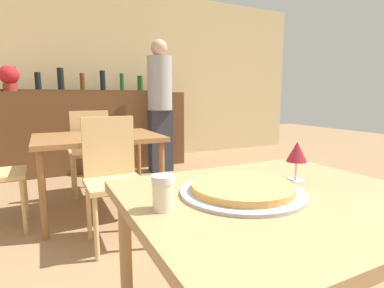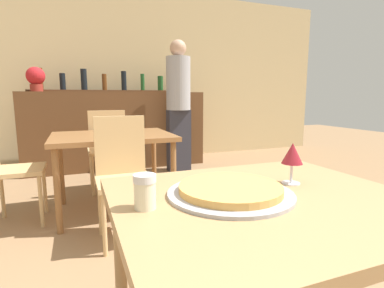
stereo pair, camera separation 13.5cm
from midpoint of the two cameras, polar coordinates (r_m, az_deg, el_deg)
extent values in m
cube|color=#D1B784|center=(5.16, -19.80, 12.22)|extent=(8.00, 0.05, 2.80)
cube|color=#A87F51|center=(1.07, 12.34, -10.36)|extent=(1.01, 0.86, 0.04)
cylinder|color=#A87F51|center=(1.38, -15.36, -22.93)|extent=(0.05, 0.05, 0.70)
cylinder|color=#A87F51|center=(1.74, 15.74, -15.78)|extent=(0.05, 0.05, 0.70)
cube|color=brown|center=(2.83, -18.82, 1.16)|extent=(1.06, 0.83, 0.04)
cylinder|color=brown|center=(2.53, -27.99, -8.74)|extent=(0.05, 0.05, 0.69)
cylinder|color=brown|center=(2.67, -7.20, -6.85)|extent=(0.05, 0.05, 0.69)
cylinder|color=brown|center=(3.22, -27.74, -5.08)|extent=(0.05, 0.05, 0.69)
cylinder|color=brown|center=(3.32, -11.26, -3.76)|extent=(0.05, 0.05, 0.69)
cube|color=brown|center=(4.67, -18.50, 2.42)|extent=(2.60, 0.56, 1.13)
cube|color=brown|center=(4.79, -19.10, 9.51)|extent=(2.39, 0.24, 0.03)
cylinder|color=#5B3314|center=(4.76, -31.62, 10.67)|extent=(0.08, 0.08, 0.30)
cylinder|color=black|center=(4.75, -28.04, 10.56)|extent=(0.08, 0.08, 0.23)
cylinder|color=black|center=(4.75, -24.51, 11.23)|extent=(0.09, 0.09, 0.30)
cylinder|color=#5B3314|center=(4.77, -20.94, 11.04)|extent=(0.07, 0.07, 0.24)
cylinder|color=black|center=(4.81, -17.45, 11.49)|extent=(0.08, 0.08, 0.29)
cylinder|color=#1E5123|center=(4.87, -14.00, 11.41)|extent=(0.06, 0.06, 0.26)
cylinder|color=#1E5123|center=(4.94, -10.64, 11.33)|extent=(0.09, 0.09, 0.23)
cylinder|color=black|center=(5.03, -7.40, 11.57)|extent=(0.07, 0.07, 0.27)
cube|color=tan|center=(2.23, -16.12, -7.25)|extent=(0.40, 0.40, 0.04)
cube|color=tan|center=(2.36, -17.20, -0.42)|extent=(0.38, 0.04, 0.45)
cylinder|color=tan|center=(2.13, -19.60, -15.04)|extent=(0.03, 0.03, 0.44)
cylinder|color=tan|center=(2.19, -10.49, -13.98)|extent=(0.03, 0.03, 0.44)
cylinder|color=tan|center=(2.45, -20.62, -11.91)|extent=(0.03, 0.03, 0.44)
cylinder|color=tan|center=(2.50, -12.70, -11.10)|extent=(0.03, 0.03, 0.44)
cube|color=tan|center=(3.51, -20.11, -1.53)|extent=(0.40, 0.40, 0.04)
cube|color=tan|center=(3.30, -19.97, 2.07)|extent=(0.38, 0.04, 0.45)
cylinder|color=tan|center=(3.75, -17.63, -4.48)|extent=(0.03, 0.03, 0.44)
cylinder|color=tan|center=(3.72, -22.83, -4.89)|extent=(0.03, 0.03, 0.44)
cylinder|color=tan|center=(3.42, -16.72, -5.72)|extent=(0.03, 0.03, 0.44)
cylinder|color=tan|center=(3.39, -22.42, -6.19)|extent=(0.03, 0.03, 0.44)
cylinder|color=tan|center=(2.75, -30.67, -10.26)|extent=(0.03, 0.03, 0.44)
cylinder|color=tan|center=(3.08, -30.25, -8.26)|extent=(0.03, 0.03, 0.44)
cylinder|color=#A3A3A8|center=(1.05, 5.92, -9.17)|extent=(0.43, 0.43, 0.01)
cylinder|color=gold|center=(1.04, 5.93, -8.24)|extent=(0.35, 0.35, 0.02)
cylinder|color=beige|center=(0.91, -9.78, -9.88)|extent=(0.07, 0.07, 0.08)
cylinder|color=silver|center=(0.89, -9.88, -6.68)|extent=(0.07, 0.07, 0.02)
cube|color=#2D2D38|center=(4.32, -6.89, 0.60)|extent=(0.32, 0.18, 0.88)
cylinder|color=#9E9EA3|center=(4.27, -7.10, 11.36)|extent=(0.34, 0.34, 0.73)
sphere|color=tan|center=(4.32, -7.23, 17.73)|extent=(0.23, 0.23, 0.23)
cylinder|color=silver|center=(1.25, 16.18, -6.71)|extent=(0.07, 0.07, 0.00)
cylinder|color=silver|center=(1.24, 16.26, -4.95)|extent=(0.01, 0.01, 0.07)
cone|color=maroon|center=(1.22, 16.42, -1.42)|extent=(0.08, 0.08, 0.08)
cylinder|color=maroon|center=(4.57, -32.10, 9.11)|extent=(0.16, 0.16, 0.10)
sphere|color=red|center=(4.58, -32.27, 11.08)|extent=(0.24, 0.24, 0.24)
camera|label=1|loc=(0.07, -92.61, -0.42)|focal=28.00mm
camera|label=2|loc=(0.07, 87.39, 0.42)|focal=28.00mm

